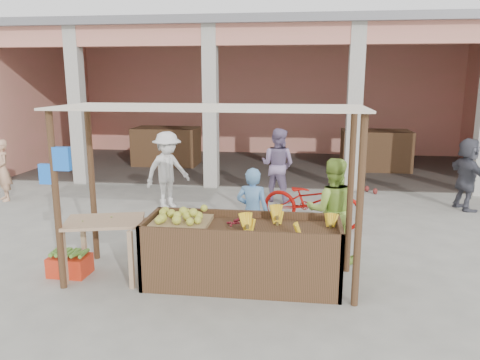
# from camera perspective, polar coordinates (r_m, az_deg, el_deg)

# --- Properties ---
(ground) EXTENTS (60.00, 60.00, 0.00)m
(ground) POSITION_cam_1_polar(r_m,az_deg,el_deg) (6.62, -4.13, -12.17)
(ground) COLOR gray
(ground) RESTS_ON ground
(market_building) EXTENTS (14.40, 6.40, 4.20)m
(market_building) POSITION_cam_1_polar(r_m,az_deg,el_deg) (14.87, 2.90, 12.17)
(market_building) COLOR #D97F72
(market_building) RESTS_ON ground
(fruit_stall) EXTENTS (2.60, 0.95, 0.80)m
(fruit_stall) POSITION_cam_1_polar(r_m,az_deg,el_deg) (6.39, 0.28, -9.17)
(fruit_stall) COLOR #533321
(fruit_stall) RESTS_ON ground
(stall_awning) EXTENTS (4.09, 1.35, 2.39)m
(stall_awning) POSITION_cam_1_polar(r_m,az_deg,el_deg) (6.13, -4.43, 5.15)
(stall_awning) COLOR #533321
(stall_awning) RESTS_ON ground
(banana_heap) EXTENTS (1.22, 0.66, 0.22)m
(banana_heap) POSITION_cam_1_polar(r_m,az_deg,el_deg) (6.14, 5.81, -5.07)
(banana_heap) COLOR yellow
(banana_heap) RESTS_ON fruit_stall
(melon_tray) EXTENTS (0.77, 0.67, 0.20)m
(melon_tray) POSITION_cam_1_polar(r_m,az_deg,el_deg) (6.39, -7.18, -4.57)
(melon_tray) COLOR olive
(melon_tray) RESTS_ON fruit_stall
(berry_heap) EXTENTS (0.41, 0.33, 0.13)m
(berry_heap) POSITION_cam_1_polar(r_m,az_deg,el_deg) (6.19, -0.20, -5.29)
(berry_heap) COLOR maroon
(berry_heap) RESTS_ON fruit_stall
(side_table) EXTENTS (1.18, 0.93, 0.84)m
(side_table) POSITION_cam_1_polar(r_m,az_deg,el_deg) (6.72, -16.15, -5.85)
(side_table) COLOR tan
(side_table) RESTS_ON ground
(papaya_pile) EXTENTS (0.73, 0.42, 0.21)m
(papaya_pile) POSITION_cam_1_polar(r_m,az_deg,el_deg) (6.65, -16.27, -3.84)
(papaya_pile) COLOR #5C9831
(papaya_pile) RESTS_ON side_table
(red_crate) EXTENTS (0.55, 0.41, 0.28)m
(red_crate) POSITION_cam_1_polar(r_m,az_deg,el_deg) (7.16, -20.02, -9.74)
(red_crate) COLOR red
(red_crate) RESTS_ON ground
(plantain_bundle) EXTENTS (0.43, 0.30, 0.09)m
(plantain_bundle) POSITION_cam_1_polar(r_m,az_deg,el_deg) (7.10, -20.13, -8.36)
(plantain_bundle) COLOR #5A8E33
(plantain_bundle) RESTS_ON red_crate
(produce_sacks) EXTENTS (0.76, 0.71, 0.58)m
(produce_sacks) POSITION_cam_1_polar(r_m,az_deg,el_deg) (11.69, 15.37, -0.21)
(produce_sacks) COLOR maroon
(produce_sacks) RESTS_ON ground
(vendor_blue) EXTENTS (0.62, 0.50, 1.51)m
(vendor_blue) POSITION_cam_1_polar(r_m,az_deg,el_deg) (7.23, 1.54, -3.62)
(vendor_blue) COLOR #5B8FC7
(vendor_blue) RESTS_ON ground
(vendor_green) EXTENTS (0.81, 0.47, 1.68)m
(vendor_green) POSITION_cam_1_polar(r_m,az_deg,el_deg) (7.15, 11.16, -3.33)
(vendor_green) COLOR #9EC84A
(vendor_green) RESTS_ON ground
(motorcycle) EXTENTS (1.16, 2.09, 1.03)m
(motorcycle) POSITION_cam_1_polar(r_m,az_deg,el_deg) (8.84, 8.78, -2.38)
(motorcycle) COLOR #9C0D07
(motorcycle) RESTS_ON ground
(shopper_a) EXTENTS (1.16, 1.24, 1.78)m
(shopper_a) POSITION_cam_1_polar(r_m,az_deg,el_deg) (10.04, -8.84, 1.56)
(shopper_a) COLOR silver
(shopper_a) RESTS_ON ground
(shopper_d) EXTENTS (0.98, 1.60, 1.61)m
(shopper_d) POSITION_cam_1_polar(r_m,az_deg,el_deg) (10.91, 25.99, 0.87)
(shopper_d) COLOR #464651
(shopper_d) RESTS_ON ground
(shopper_e) EXTENTS (0.67, 0.66, 1.45)m
(shopper_e) POSITION_cam_1_polar(r_m,az_deg,el_deg) (11.84, -26.97, 1.19)
(shopper_e) COLOR tan
(shopper_e) RESTS_ON ground
(shopper_f) EXTENTS (1.01, 0.81, 1.81)m
(shopper_f) POSITION_cam_1_polar(r_m,az_deg,el_deg) (10.52, 4.62, 2.24)
(shopper_f) COLOR gray
(shopper_f) RESTS_ON ground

